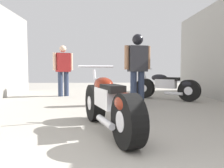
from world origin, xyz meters
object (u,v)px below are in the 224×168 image
(motorcycle_black_naked, at_px, (167,86))
(mechanic_in_blue, at_px, (63,68))
(motorcycle_maroon_cruiser, at_px, (109,104))
(mechanic_with_helmet, at_px, (138,63))

(motorcycle_black_naked, bearing_deg, mechanic_in_blue, 163.15)
(motorcycle_maroon_cruiser, bearing_deg, mechanic_in_blue, 108.33)
(mechanic_in_blue, height_order, mechanic_with_helmet, mechanic_with_helmet)
(mechanic_with_helmet, bearing_deg, mechanic_in_blue, 139.89)
(motorcycle_maroon_cruiser, xyz_separation_m, mechanic_in_blue, (-1.38, 4.18, 0.53))
(mechanic_with_helmet, bearing_deg, motorcycle_maroon_cruiser, -107.82)
(motorcycle_black_naked, xyz_separation_m, mechanic_with_helmet, (-0.99, -0.86, 0.66))
(motorcycle_black_naked, distance_m, mechanic_with_helmet, 1.47)
(motorcycle_black_naked, bearing_deg, motorcycle_maroon_cruiser, -118.57)
(motorcycle_black_naked, height_order, mechanic_in_blue, mechanic_in_blue)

